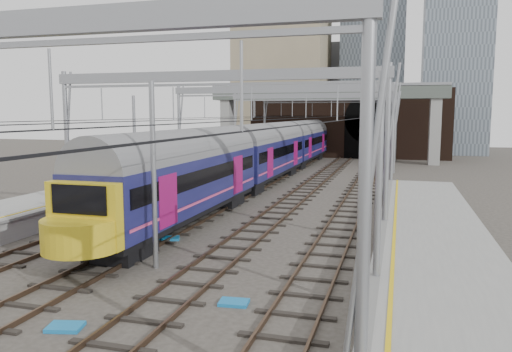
% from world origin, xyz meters
% --- Properties ---
extents(ground, '(160.00, 160.00, 0.00)m').
position_xyz_m(ground, '(0.00, 0.00, 0.00)').
color(ground, '#38332D').
rests_on(ground, ground).
extents(platform_right, '(4.32, 47.00, 1.12)m').
position_xyz_m(platform_right, '(10.18, -1.50, 0.55)').
color(platform_right, gray).
rests_on(platform_right, ground).
extents(tracks, '(14.40, 80.00, 0.22)m').
position_xyz_m(tracks, '(0.00, 15.00, 0.02)').
color(tracks, '#4C3828').
rests_on(tracks, ground).
extents(overhead_line, '(16.80, 80.00, 8.00)m').
position_xyz_m(overhead_line, '(0.00, 21.49, 6.57)').
color(overhead_line, gray).
rests_on(overhead_line, ground).
extents(retaining_wall, '(28.00, 2.75, 9.00)m').
position_xyz_m(retaining_wall, '(1.40, 51.93, 4.33)').
color(retaining_wall, black).
rests_on(retaining_wall, ground).
extents(overbridge, '(28.00, 3.00, 9.25)m').
position_xyz_m(overbridge, '(0.00, 46.00, 7.27)').
color(overbridge, gray).
rests_on(overbridge, ground).
extents(city_skyline, '(37.50, 27.50, 60.00)m').
position_xyz_m(city_skyline, '(2.73, 70.48, 17.09)').
color(city_skyline, tan).
rests_on(city_skyline, ground).
extents(train_main, '(2.96, 68.47, 5.04)m').
position_xyz_m(train_main, '(-2.00, 34.51, 2.59)').
color(train_main, black).
rests_on(train_main, ground).
extents(train_second, '(2.60, 45.20, 4.55)m').
position_xyz_m(train_second, '(-6.00, 35.68, 2.37)').
color(train_second, black).
rests_on(train_second, ground).
extents(equip_cover_a, '(1.05, 0.85, 0.11)m').
position_xyz_m(equip_cover_a, '(0.15, -3.56, 0.05)').
color(equip_cover_a, '#166DAB').
rests_on(equip_cover_a, ground).
extents(equip_cover_b, '(1.14, 0.99, 0.11)m').
position_xyz_m(equip_cover_b, '(-1.43, 6.05, 0.06)').
color(equip_cover_b, '#166DAB').
rests_on(equip_cover_b, ground).
extents(equip_cover_c, '(0.95, 0.71, 0.11)m').
position_xyz_m(equip_cover_c, '(4.00, -0.60, 0.05)').
color(equip_cover_c, '#166DAB').
rests_on(equip_cover_c, ground).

